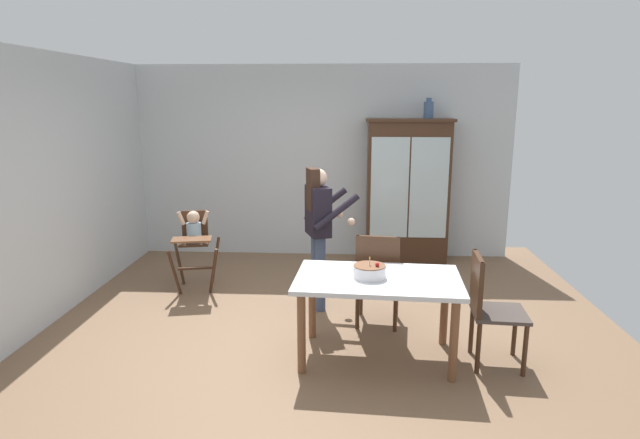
# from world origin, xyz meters

# --- Properties ---
(ground_plane) EXTENTS (6.24, 6.24, 0.00)m
(ground_plane) POSITION_xyz_m (0.00, 0.00, 0.00)
(ground_plane) COLOR brown
(wall_back) EXTENTS (5.32, 0.06, 2.70)m
(wall_back) POSITION_xyz_m (0.00, 2.63, 1.35)
(wall_back) COLOR silver
(wall_back) RESTS_ON ground_plane
(wall_left) EXTENTS (0.06, 5.32, 2.70)m
(wall_left) POSITION_xyz_m (-2.63, 0.00, 1.35)
(wall_left) COLOR silver
(wall_left) RESTS_ON ground_plane
(china_cabinet) EXTENTS (1.17, 0.48, 1.98)m
(china_cabinet) POSITION_xyz_m (1.20, 2.37, 0.99)
(china_cabinet) COLOR #422819
(china_cabinet) RESTS_ON ground_plane
(ceramic_vase) EXTENTS (0.13, 0.13, 0.27)m
(ceramic_vase) POSITION_xyz_m (1.44, 2.37, 2.09)
(ceramic_vase) COLOR #3D567F
(ceramic_vase) RESTS_ON china_cabinet
(high_chair_with_toddler) EXTENTS (0.67, 0.76, 0.95)m
(high_chair_with_toddler) POSITION_xyz_m (-1.42, 1.06, 0.65)
(high_chair_with_toddler) COLOR #422819
(high_chair_with_toddler) RESTS_ON ground_plane
(adult_person) EXTENTS (0.62, 0.61, 1.53)m
(adult_person) POSITION_xyz_m (0.08, 0.54, 0.97)
(adult_person) COLOR #3D4C6B
(adult_person) RESTS_ON ground_plane
(dining_table) EXTENTS (1.45, 0.94, 0.74)m
(dining_table) POSITION_xyz_m (0.65, -0.58, 0.64)
(dining_table) COLOR silver
(dining_table) RESTS_ON ground_plane
(birthday_cake) EXTENTS (0.28, 0.28, 0.19)m
(birthday_cake) POSITION_xyz_m (0.58, -0.58, 0.79)
(birthday_cake) COLOR white
(birthday_cake) RESTS_ON dining_table
(dining_chair_far_side) EXTENTS (0.49, 0.49, 0.96)m
(dining_chair_far_side) POSITION_xyz_m (0.69, 0.07, 0.56)
(dining_chair_far_side) COLOR #422819
(dining_chair_far_side) RESTS_ON ground_plane
(dining_chair_right_end) EXTENTS (0.47, 0.47, 0.96)m
(dining_chair_right_end) POSITION_xyz_m (1.57, -0.63, 0.56)
(dining_chair_right_end) COLOR #422819
(dining_chair_right_end) RESTS_ON ground_plane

